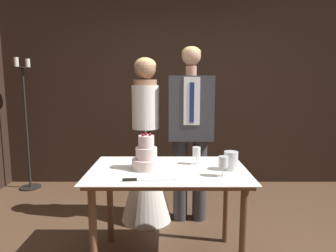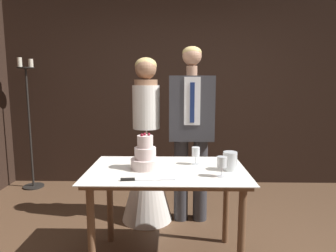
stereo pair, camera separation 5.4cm
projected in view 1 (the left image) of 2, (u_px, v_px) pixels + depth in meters
The scene contains 10 objects.
wall_back at pixel (180, 90), 4.31m from camera, with size 5.22×0.12×2.71m, color black.
cake_table at pixel (168, 181), 2.39m from camera, with size 1.25×0.80×0.79m.
tiered_cake at pixel (146, 156), 2.37m from camera, with size 0.23×0.23×0.29m.
cake_knife at pixel (139, 180), 2.09m from camera, with size 0.39×0.05×0.02m.
wine_glass_near at pixel (196, 152), 2.50m from camera, with size 0.07×0.07×0.15m.
wine_glass_middle at pixel (223, 163), 2.18m from camera, with size 0.07×0.07×0.15m.
hurricane_candle at pixel (231, 161), 2.35m from camera, with size 0.11×0.11×0.15m.
bride at pixel (146, 162), 3.16m from camera, with size 0.54×0.54×1.72m.
groom at pixel (190, 126), 3.10m from camera, with size 0.46×0.25×1.83m.
candle_stand at pixel (26, 130), 4.07m from camera, with size 0.28×0.28×1.79m.
Camera 1 is at (-0.17, -2.07, 1.48)m, focal length 32.00 mm.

